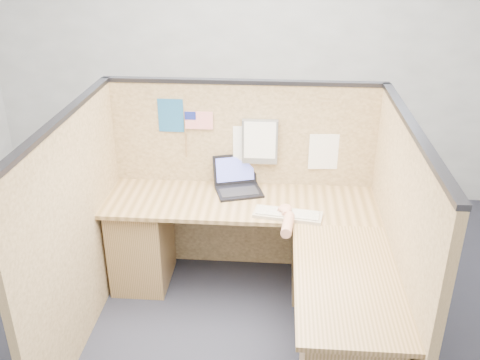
# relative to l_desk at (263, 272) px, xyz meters

# --- Properties ---
(floor) EXTENTS (5.00, 5.00, 0.00)m
(floor) POSITION_rel_l_desk_xyz_m (-0.18, -0.29, -0.39)
(floor) COLOR black
(floor) RESTS_ON ground
(wall_back) EXTENTS (5.00, 0.00, 5.00)m
(wall_back) POSITION_rel_l_desk_xyz_m (-0.18, 1.96, 1.01)
(wall_back) COLOR #929597
(wall_back) RESTS_ON floor
(cubicle_partitions) EXTENTS (2.06, 1.83, 1.53)m
(cubicle_partitions) POSITION_rel_l_desk_xyz_m (-0.18, 0.14, 0.38)
(cubicle_partitions) COLOR brown
(cubicle_partitions) RESTS_ON floor
(l_desk) EXTENTS (1.95, 1.75, 0.73)m
(l_desk) POSITION_rel_l_desk_xyz_m (0.00, 0.00, 0.00)
(l_desk) COLOR brown
(l_desk) RESTS_ON floor
(laptop) EXTENTS (0.38, 0.40, 0.24)m
(laptop) POSITION_rel_l_desk_xyz_m (-0.20, 0.58, 0.40)
(laptop) COLOR black
(laptop) RESTS_ON l_desk
(keyboard) EXTENTS (0.48, 0.23, 0.03)m
(keyboard) POSITION_rel_l_desk_xyz_m (0.16, 0.19, 0.35)
(keyboard) COLOR #9F927B
(keyboard) RESTS_ON l_desk
(mouse) EXTENTS (0.11, 0.07, 0.04)m
(mouse) POSITION_rel_l_desk_xyz_m (0.14, 0.22, 0.36)
(mouse) COLOR silver
(mouse) RESTS_ON l_desk
(hand_forearm) EXTENTS (0.11, 0.37, 0.08)m
(hand_forearm) POSITION_rel_l_desk_xyz_m (0.15, 0.08, 0.37)
(hand_forearm) COLOR tan
(hand_forearm) RESTS_ON l_desk
(blue_poster) EXTENTS (0.19, 0.01, 0.25)m
(blue_poster) POSITION_rel_l_desk_xyz_m (-0.72, 0.68, 0.87)
(blue_poster) COLOR #1D5485
(blue_poster) RESTS_ON cubicle_partitions
(american_flag) EXTENTS (0.21, 0.01, 0.36)m
(american_flag) POSITION_rel_l_desk_xyz_m (-0.53, 0.67, 0.83)
(american_flag) COLOR olive
(american_flag) RESTS_ON cubicle_partitions
(file_holder) EXTENTS (0.26, 0.05, 0.34)m
(file_holder) POSITION_rel_l_desk_xyz_m (-0.06, 0.66, 0.69)
(file_holder) COLOR slate
(file_holder) RESTS_ON cubicle_partitions
(paper_left) EXTENTS (0.22, 0.02, 0.28)m
(paper_left) POSITION_rel_l_desk_xyz_m (-0.15, 0.68, 0.66)
(paper_left) COLOR white
(paper_left) RESTS_ON cubicle_partitions
(paper_right) EXTENTS (0.22, 0.02, 0.28)m
(paper_right) POSITION_rel_l_desk_xyz_m (0.41, 0.68, 0.61)
(paper_right) COLOR white
(paper_right) RESTS_ON cubicle_partitions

